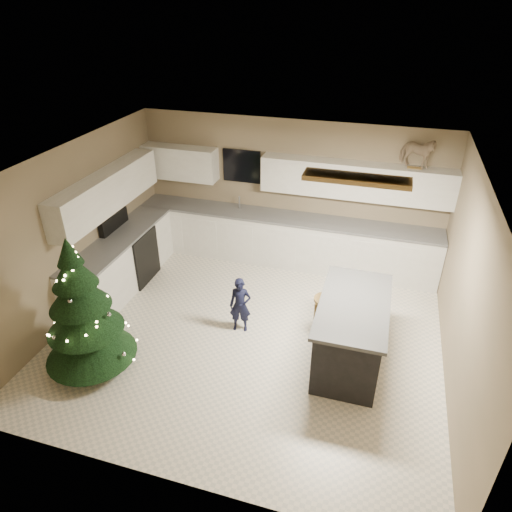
# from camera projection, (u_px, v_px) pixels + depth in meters

# --- Properties ---
(ground_plane) EXTENTS (5.50, 5.50, 0.00)m
(ground_plane) POSITION_uv_depth(u_px,v_px,m) (249.00, 333.00, 6.83)
(ground_plane) COLOR beige
(room_shell) EXTENTS (5.52, 5.02, 2.61)m
(room_shell) POSITION_uv_depth(u_px,v_px,m) (250.00, 229.00, 5.95)
(room_shell) COLOR gray
(room_shell) RESTS_ON ground_plane
(cabinetry) EXTENTS (5.50, 3.20, 2.00)m
(cabinetry) POSITION_uv_depth(u_px,v_px,m) (228.00, 232.00, 8.04)
(cabinetry) COLOR white
(cabinetry) RESTS_ON ground_plane
(island) EXTENTS (0.90, 1.70, 0.95)m
(island) POSITION_uv_depth(u_px,v_px,m) (351.00, 332.00, 6.13)
(island) COLOR black
(island) RESTS_ON ground_plane
(bar_stool) EXTENTS (0.33, 0.33, 0.64)m
(bar_stool) POSITION_uv_depth(u_px,v_px,m) (325.00, 307.00, 6.60)
(bar_stool) COLOR olive
(bar_stool) RESTS_ON ground_plane
(christmas_tree) EXTENTS (1.23, 1.19, 1.97)m
(christmas_tree) POSITION_uv_depth(u_px,v_px,m) (84.00, 317.00, 5.87)
(christmas_tree) COLOR #3F2816
(christmas_tree) RESTS_ON ground_plane
(toddler) EXTENTS (0.35, 0.26, 0.88)m
(toddler) POSITION_uv_depth(u_px,v_px,m) (240.00, 305.00, 6.71)
(toddler) COLOR black
(toddler) RESTS_ON ground_plane
(rocking_horse) EXTENTS (0.62, 0.42, 0.50)m
(rocking_horse) POSITION_uv_depth(u_px,v_px,m) (417.00, 152.00, 7.12)
(rocking_horse) COLOR olive
(rocking_horse) RESTS_ON cabinetry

